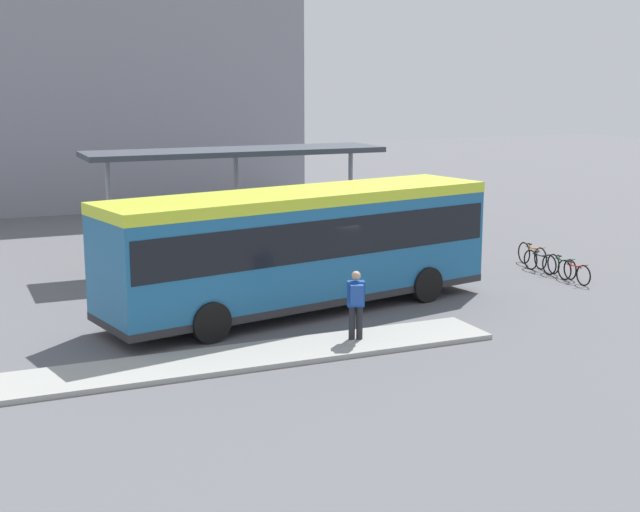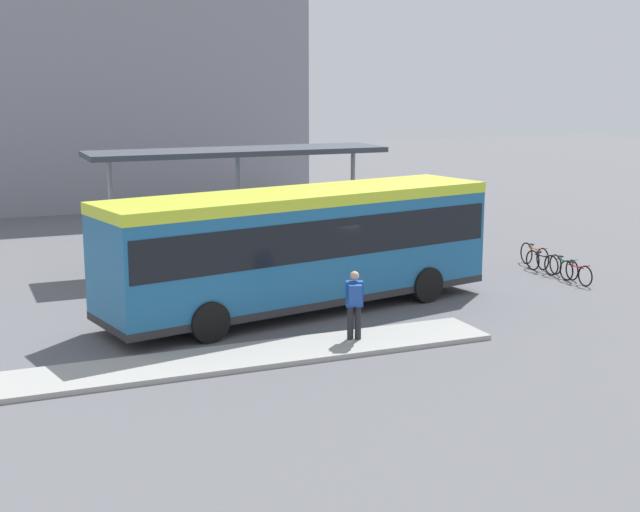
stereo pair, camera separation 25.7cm
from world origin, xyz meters
name	(u,v)px [view 2 (the right image)]	position (x,y,z in m)	size (l,w,h in m)	color
ground_plane	(301,311)	(0.00, 0.00, 0.00)	(120.00, 120.00, 0.00)	#5B5B60
curb_island	(252,356)	(-2.64, -3.55, 0.06)	(11.83, 1.80, 0.12)	#9E9E99
city_bus	(301,242)	(0.01, 0.00, 1.94)	(11.61, 4.83, 3.34)	#1E6093
pedestrian_waiting	(355,301)	(0.00, -3.47, 1.09)	(0.48, 0.52, 1.69)	#232328
bicycle_red	(576,273)	(9.18, -0.27, 0.34)	(0.48, 1.55, 0.67)	black
bicycle_green	(564,267)	(9.38, 0.59, 0.34)	(0.48, 1.59, 0.69)	black
bicycle_black	(542,262)	(9.17, 1.45, 0.35)	(0.48, 1.61, 0.69)	black
bicycle_orange	(534,256)	(9.49, 2.30, 0.39)	(0.48, 1.79, 0.77)	black
station_shelter	(238,155)	(0.40, 6.79, 3.77)	(10.20, 2.55, 3.98)	#383D47
potted_planter_near_shelter	(208,257)	(-1.36, 4.59, 0.76)	(1.00, 1.00, 1.46)	slate
station_building	(80,76)	(-1.96, 25.91, 6.41)	(21.29, 10.54, 12.81)	gray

